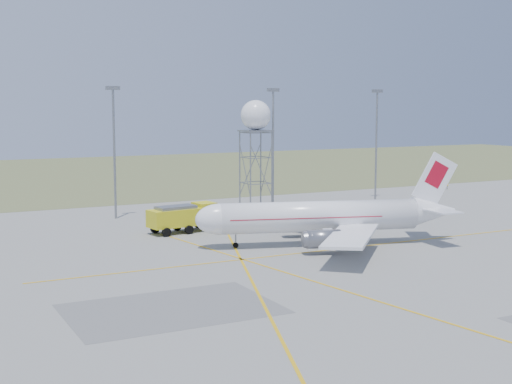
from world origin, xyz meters
TOP-DOWN VIEW (x-y plane):
  - ground at (0.00, 0.00)m, footprint 400.00×400.00m
  - grass_strip at (0.00, 140.00)m, footprint 400.00×120.00m
  - mast_b at (-10.00, 66.00)m, footprint 2.20×0.50m
  - mast_c at (18.00, 66.00)m, footprint 2.20×0.50m
  - mast_d at (40.00, 66.00)m, footprint 2.20×0.50m
  - taxi_sign_near at (55.60, 72.00)m, footprint 1.60×0.17m
  - taxi_sign_far at (62.60, 72.00)m, footprint 1.60×0.17m
  - airliner_main at (7.24, 33.16)m, footprint 33.56×31.77m
  - radar_tower at (14.59, 65.91)m, footprint 5.10×5.10m
  - fire_truck at (-4.94, 49.73)m, footprint 10.16×5.00m

SIDE VIEW (x-z plane):
  - ground at x=0.00m, z-range 0.00..0.00m
  - grass_strip at x=0.00m, z-range 0.00..0.03m
  - taxi_sign_near at x=55.60m, z-range 0.29..1.49m
  - taxi_sign_far at x=62.60m, z-range 0.29..1.49m
  - fire_truck at x=-4.94m, z-range -0.08..3.84m
  - airliner_main at x=7.24m, z-range -2.25..9.38m
  - radar_tower at x=14.59m, z-range 1.13..19.59m
  - mast_b at x=-10.00m, z-range 1.82..22.32m
  - mast_c at x=18.00m, z-range 1.82..22.32m
  - mast_d at x=40.00m, z-range 1.82..22.32m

